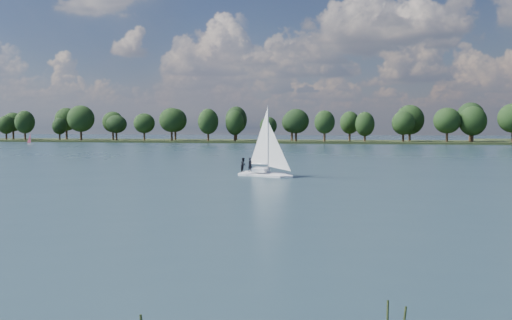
# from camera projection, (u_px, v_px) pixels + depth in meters

# --- Properties ---
(ground) EXTENTS (700.00, 700.00, 0.00)m
(ground) POSITION_uv_depth(u_px,v_px,m) (348.00, 156.00, 120.40)
(ground) COLOR #233342
(ground) RESTS_ON ground
(far_shore) EXTENTS (660.00, 40.00, 1.50)m
(far_shore) POSITION_uv_depth(u_px,v_px,m) (366.00, 143.00, 229.41)
(far_shore) COLOR black
(far_shore) RESTS_ON ground
(sailboat) EXTENTS (7.10, 4.45, 9.07)m
(sailboat) POSITION_uv_depth(u_px,v_px,m) (263.00, 156.00, 70.01)
(sailboat) COLOR silver
(sailboat) RESTS_ON ground
(dinghy_pink) EXTENTS (2.78, 1.31, 4.30)m
(dinghy_pink) POSITION_uv_depth(u_px,v_px,m) (31.00, 141.00, 208.79)
(dinghy_pink) COLOR silver
(dinghy_pink) RESTS_ON ground
(treeline) EXTENTS (563.27, 73.63, 18.17)m
(treeline) POSITION_uv_depth(u_px,v_px,m) (369.00, 122.00, 224.83)
(treeline) COLOR black
(treeline) RESTS_ON ground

